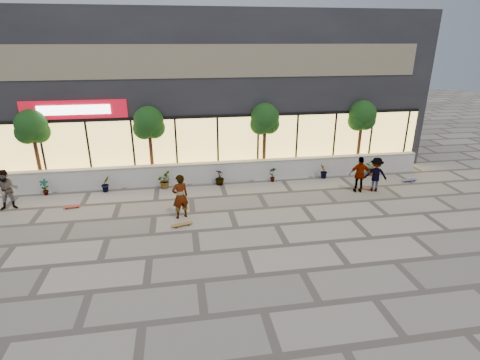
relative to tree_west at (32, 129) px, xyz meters
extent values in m
plane|color=#A99F93|center=(9.00, -7.70, -2.99)|extent=(80.00, 80.00, 0.00)
cube|color=white|center=(9.00, -0.70, -2.49)|extent=(22.00, 0.35, 1.00)
cube|color=#B2AFA8|center=(9.00, -0.70, -1.97)|extent=(22.00, 0.42, 0.04)
cube|color=#242429|center=(9.00, 4.80, 1.26)|extent=(24.00, 9.00, 8.50)
cube|color=#FFD366|center=(9.00, 0.28, -1.29)|extent=(23.04, 0.05, 3.00)
cube|color=black|center=(9.00, 0.25, 0.26)|extent=(23.04, 0.08, 0.15)
cube|color=#B00C1C|center=(2.00, 0.23, 0.81)|extent=(5.00, 0.10, 0.90)
cube|color=white|center=(2.00, 0.16, 0.81)|extent=(3.40, 0.06, 0.45)
cube|color=brown|center=(9.00, 0.28, 3.01)|extent=(21.60, 0.05, 1.60)
imported|color=#1A3D13|center=(0.50, -1.25, -2.58)|extent=(0.43, 0.29, 0.81)
imported|color=#1A3D13|center=(3.30, -1.25, -2.58)|extent=(0.57, 0.57, 0.81)
imported|color=#1A3D13|center=(6.10, -1.25, -2.58)|extent=(0.68, 0.77, 0.81)
imported|color=#1A3D13|center=(8.90, -1.25, -2.58)|extent=(0.64, 0.64, 0.81)
imported|color=#1A3D13|center=(11.70, -1.25, -2.58)|extent=(0.46, 0.35, 0.81)
imported|color=#1A3D13|center=(14.50, -1.25, -2.58)|extent=(0.55, 0.57, 0.81)
imported|color=#1A3D13|center=(17.30, -1.25, -2.58)|extent=(0.77, 0.84, 0.81)
cylinder|color=#4B2A1B|center=(0.00, 0.00, -1.37)|extent=(0.18, 0.18, 3.24)
sphere|color=#1A3D13|center=(0.00, 0.00, 0.18)|extent=(1.50, 1.50, 1.50)
sphere|color=#1A3D13|center=(-0.25, -0.05, -0.18)|extent=(1.10, 1.10, 1.10)
sphere|color=#1A3D13|center=(0.25, 0.05, -0.18)|extent=(1.10, 1.10, 1.10)
cylinder|color=#4B2A1B|center=(5.50, 0.00, -1.37)|extent=(0.18, 0.18, 3.24)
sphere|color=#1A3D13|center=(5.50, 0.00, 0.18)|extent=(1.50, 1.50, 1.50)
sphere|color=#1A3D13|center=(5.25, -0.05, -0.18)|extent=(1.10, 1.10, 1.10)
sphere|color=#1A3D13|center=(5.75, 0.05, -0.18)|extent=(1.10, 1.10, 1.10)
cylinder|color=#4B2A1B|center=(11.50, 0.00, -1.37)|extent=(0.18, 0.18, 3.24)
sphere|color=#1A3D13|center=(11.50, 0.00, 0.18)|extent=(1.50, 1.50, 1.50)
sphere|color=#1A3D13|center=(11.25, -0.05, -0.18)|extent=(1.10, 1.10, 1.10)
sphere|color=#1A3D13|center=(11.75, 0.05, -0.18)|extent=(1.10, 1.10, 1.10)
cylinder|color=#4B2A1B|center=(17.00, 0.00, -1.37)|extent=(0.18, 0.18, 3.24)
sphere|color=#1A3D13|center=(17.00, 0.00, 0.18)|extent=(1.50, 1.50, 1.50)
sphere|color=#1A3D13|center=(16.75, -0.05, -0.18)|extent=(1.10, 1.10, 1.10)
sphere|color=#1A3D13|center=(17.25, 0.05, -0.18)|extent=(1.10, 1.10, 1.10)
imported|color=silver|center=(6.88, -4.76, -2.03)|extent=(0.81, 0.66, 1.90)
imported|color=tan|center=(-0.50, -2.67, -2.08)|extent=(1.00, 0.85, 1.81)
imported|color=white|center=(15.50, -3.31, -2.10)|extent=(1.10, 0.63, 1.78)
imported|color=maroon|center=(16.31, -3.32, -2.13)|extent=(1.24, 0.94, 1.70)
cube|color=olive|center=(6.88, -5.56, -2.89)|extent=(0.87, 0.43, 0.02)
cylinder|color=black|center=(7.11, -5.42, -2.96)|extent=(0.07, 0.05, 0.06)
cylinder|color=black|center=(7.15, -5.57, -2.96)|extent=(0.07, 0.05, 0.06)
cylinder|color=black|center=(6.61, -5.56, -2.96)|extent=(0.07, 0.05, 0.06)
cylinder|color=black|center=(6.65, -5.70, -2.96)|extent=(0.07, 0.05, 0.06)
cube|color=#B22821|center=(2.11, -3.03, -2.91)|extent=(0.73, 0.29, 0.02)
cylinder|color=black|center=(2.31, -2.94, -2.96)|extent=(0.05, 0.03, 0.05)
cylinder|color=black|center=(2.33, -3.06, -2.96)|extent=(0.05, 0.03, 0.05)
cylinder|color=black|center=(1.89, -3.01, -2.96)|extent=(0.05, 0.03, 0.05)
cylinder|color=black|center=(1.90, -3.13, -2.96)|extent=(0.05, 0.03, 0.05)
cube|color=brown|center=(16.00, -3.11, -2.90)|extent=(0.76, 0.47, 0.02)
cylinder|color=black|center=(16.24, -3.13, -2.96)|extent=(0.06, 0.05, 0.05)
cylinder|color=black|center=(16.19, -3.26, -2.96)|extent=(0.06, 0.05, 0.05)
cylinder|color=black|center=(15.81, -2.96, -2.96)|extent=(0.06, 0.05, 0.05)
cylinder|color=black|center=(15.76, -3.08, -2.96)|extent=(0.06, 0.05, 0.05)
cube|color=#4D4987|center=(18.80, -2.44, -2.89)|extent=(0.87, 0.31, 0.02)
cylinder|color=black|center=(19.05, -2.34, -2.95)|extent=(0.06, 0.04, 0.06)
cylinder|color=black|center=(19.07, -2.49, -2.95)|extent=(0.06, 0.04, 0.06)
cylinder|color=black|center=(18.53, -2.40, -2.95)|extent=(0.06, 0.04, 0.06)
cylinder|color=black|center=(18.55, -2.55, -2.95)|extent=(0.06, 0.04, 0.06)
camera|label=1|loc=(6.98, -19.12, 4.01)|focal=28.00mm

